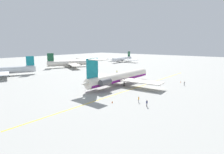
% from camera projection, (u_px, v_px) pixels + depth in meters
% --- Properties ---
extents(ground, '(399.68, 399.68, 0.00)m').
position_uv_depth(ground, '(155.00, 88.00, 68.31)').
color(ground, '#9E9E99').
extents(main_jetliner, '(39.24, 34.86, 11.43)m').
position_uv_depth(main_jetliner, '(118.00, 77.00, 72.31)').
color(main_jetliner, silver).
rests_on(main_jetliner, ground).
extents(airliner_mid_left, '(30.97, 31.19, 9.65)m').
position_uv_depth(airliner_mid_left, '(1.00, 71.00, 92.68)').
color(airliner_mid_left, silver).
rests_on(airliner_mid_left, ground).
extents(airliner_mid_right, '(31.58, 31.88, 9.97)m').
position_uv_depth(airliner_mid_right, '(72.00, 63.00, 129.49)').
color(airliner_mid_right, silver).
rests_on(airliner_mid_right, ground).
extents(airliner_far_right, '(30.27, 29.90, 9.05)m').
position_uv_depth(airliner_far_right, '(122.00, 59.00, 165.27)').
color(airliner_far_right, silver).
rests_on(airliner_far_right, ground).
extents(ground_crew_near_nose, '(0.41, 0.27, 1.69)m').
position_uv_depth(ground_crew_near_nose, '(139.00, 99.00, 51.37)').
color(ground_crew_near_nose, black).
rests_on(ground_crew_near_nose, ground).
extents(ground_crew_near_tail, '(0.34, 0.29, 1.65)m').
position_uv_depth(ground_crew_near_tail, '(184.00, 83.00, 71.99)').
color(ground_crew_near_tail, black).
rests_on(ground_crew_near_tail, ground).
extents(ground_crew_portside, '(0.28, 0.44, 1.78)m').
position_uv_depth(ground_crew_portside, '(117.00, 72.00, 100.86)').
color(ground_crew_portside, black).
rests_on(ground_crew_portside, ground).
extents(ground_crew_starboard, '(0.28, 0.45, 1.78)m').
position_uv_depth(ground_crew_starboard, '(147.00, 102.00, 47.82)').
color(ground_crew_starboard, black).
rests_on(ground_crew_starboard, ground).
extents(safety_cone_nose, '(0.40, 0.40, 0.55)m').
position_uv_depth(safety_cone_nose, '(123.00, 74.00, 97.90)').
color(safety_cone_nose, '#EA590F').
rests_on(safety_cone_nose, ground).
extents(safety_cone_wingtip, '(0.40, 0.40, 0.55)m').
position_uv_depth(safety_cone_wingtip, '(181.00, 82.00, 77.94)').
color(safety_cone_wingtip, '#EA590F').
rests_on(safety_cone_wingtip, ground).
extents(safety_cone_tail, '(0.40, 0.40, 0.55)m').
position_uv_depth(safety_cone_tail, '(112.00, 102.00, 50.97)').
color(safety_cone_tail, '#EA590F').
rests_on(safety_cone_tail, ground).
extents(taxiway_centreline, '(92.57, 4.02, 0.01)m').
position_uv_depth(taxiway_centreline, '(137.00, 87.00, 69.06)').
color(taxiway_centreline, gold).
rests_on(taxiway_centreline, ground).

